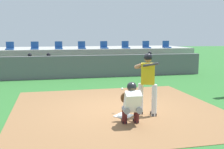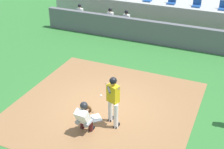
# 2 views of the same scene
# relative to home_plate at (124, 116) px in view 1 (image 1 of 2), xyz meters

# --- Properties ---
(ground_plane) EXTENTS (80.00, 80.00, 0.00)m
(ground_plane) POSITION_rel_home_plate_xyz_m (0.00, 0.80, -0.02)
(ground_plane) COLOR #2D6B2D
(dirt_infield) EXTENTS (6.40, 6.40, 0.01)m
(dirt_infield) POSITION_rel_home_plate_xyz_m (0.00, 0.80, -0.02)
(dirt_infield) COLOR olive
(dirt_infield) RESTS_ON ground
(home_plate) EXTENTS (0.62, 0.62, 0.02)m
(home_plate) POSITION_rel_home_plate_xyz_m (0.00, 0.00, 0.00)
(home_plate) COLOR white
(home_plate) RESTS_ON dirt_infield
(batter_at_plate) EXTENTS (0.59, 0.86, 1.80)m
(batter_at_plate) POSITION_rel_home_plate_xyz_m (0.69, -0.01, 1.01)
(batter_at_plate) COLOR silver
(batter_at_plate) RESTS_ON ground
(catcher_crouched) EXTENTS (0.50, 1.50, 1.13)m
(catcher_crouched) POSITION_rel_home_plate_xyz_m (0.01, -0.71, 0.58)
(catcher_crouched) COLOR gray
(catcher_crouched) RESTS_ON ground
(dugout_wall) EXTENTS (13.00, 0.30, 1.20)m
(dugout_wall) POSITION_rel_home_plate_xyz_m (0.00, 7.30, 0.58)
(dugout_wall) COLOR #59595E
(dugout_wall) RESTS_ON ground
(dugout_bench) EXTENTS (11.80, 0.44, 0.45)m
(dugout_bench) POSITION_rel_home_plate_xyz_m (0.00, 8.30, 0.20)
(dugout_bench) COLOR olive
(dugout_bench) RESTS_ON ground
(dugout_player_1) EXTENTS (0.49, 0.70, 1.30)m
(dugout_player_1) POSITION_rel_home_plate_xyz_m (-3.07, 8.14, 0.65)
(dugout_player_1) COLOR #939399
(dugout_player_1) RESTS_ON ground
(dugout_player_2) EXTENTS (0.49, 0.70, 1.30)m
(dugout_player_2) POSITION_rel_home_plate_xyz_m (-2.07, 8.14, 0.65)
(dugout_player_2) COLOR #939399
(dugout_player_2) RESTS_ON ground
(dugout_player_3) EXTENTS (0.49, 0.70, 1.30)m
(dugout_player_3) POSITION_rel_home_plate_xyz_m (3.87, 8.14, 0.65)
(dugout_player_3) COLOR #939399
(dugout_player_3) RESTS_ON ground
(stands_platform) EXTENTS (15.00, 4.40, 1.40)m
(stands_platform) POSITION_rel_home_plate_xyz_m (0.00, 11.70, 0.68)
(stands_platform) COLOR #9E9E99
(stands_platform) RESTS_ON ground
(stadium_seat_1) EXTENTS (0.46, 0.46, 0.48)m
(stadium_seat_1) POSITION_rel_home_plate_xyz_m (-4.33, 10.18, 1.51)
(stadium_seat_1) COLOR #1E478C
(stadium_seat_1) RESTS_ON stands_platform
(stadium_seat_2) EXTENTS (0.46, 0.46, 0.48)m
(stadium_seat_2) POSITION_rel_home_plate_xyz_m (-2.89, 10.18, 1.51)
(stadium_seat_2) COLOR #1E478C
(stadium_seat_2) RESTS_ON stands_platform
(stadium_seat_3) EXTENTS (0.46, 0.46, 0.48)m
(stadium_seat_3) POSITION_rel_home_plate_xyz_m (-1.44, 10.18, 1.51)
(stadium_seat_3) COLOR #1E478C
(stadium_seat_3) RESTS_ON stands_platform
(stadium_seat_4) EXTENTS (0.46, 0.46, 0.48)m
(stadium_seat_4) POSITION_rel_home_plate_xyz_m (0.00, 10.18, 1.51)
(stadium_seat_4) COLOR #1E478C
(stadium_seat_4) RESTS_ON stands_platform
(stadium_seat_5) EXTENTS (0.46, 0.46, 0.48)m
(stadium_seat_5) POSITION_rel_home_plate_xyz_m (1.44, 10.18, 1.51)
(stadium_seat_5) COLOR #1E478C
(stadium_seat_5) RESTS_ON stands_platform
(stadium_seat_6) EXTENTS (0.46, 0.46, 0.48)m
(stadium_seat_6) POSITION_rel_home_plate_xyz_m (2.89, 10.18, 1.51)
(stadium_seat_6) COLOR #1E478C
(stadium_seat_6) RESTS_ON stands_platform
(stadium_seat_7) EXTENTS (0.46, 0.46, 0.48)m
(stadium_seat_7) POSITION_rel_home_plate_xyz_m (4.33, 10.18, 1.51)
(stadium_seat_7) COLOR #1E478C
(stadium_seat_7) RESTS_ON stands_platform
(stadium_seat_8) EXTENTS (0.46, 0.46, 0.48)m
(stadium_seat_8) POSITION_rel_home_plate_xyz_m (5.78, 10.18, 1.51)
(stadium_seat_8) COLOR #1E478C
(stadium_seat_8) RESTS_ON stands_platform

